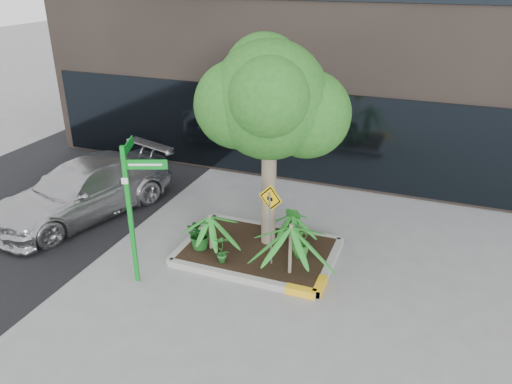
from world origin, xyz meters
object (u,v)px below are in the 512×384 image
(street_sign_post, at_px, (132,200))
(tree, at_px, (270,100))
(parked_car, at_px, (84,190))
(cattle_sign, at_px, (270,212))

(street_sign_post, bearing_deg, tree, 25.28)
(tree, distance_m, parked_car, 5.56)
(tree, distance_m, cattle_sign, 2.23)
(parked_car, bearing_deg, street_sign_post, -17.01)
(parked_car, relative_size, cattle_sign, 2.62)
(parked_car, xyz_separation_m, cattle_sign, (5.23, -0.78, 0.69))
(street_sign_post, height_order, cattle_sign, street_sign_post)
(tree, height_order, street_sign_post, tree)
(cattle_sign, bearing_deg, parked_car, -170.83)
(tree, height_order, parked_car, tree)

